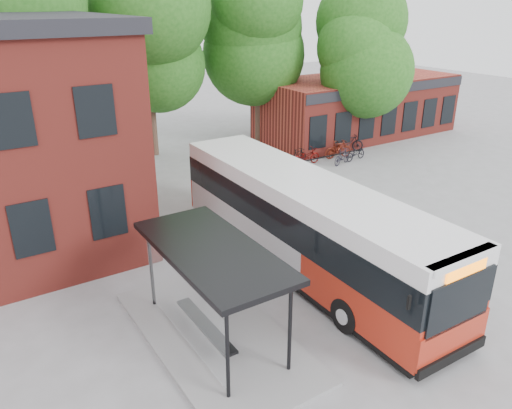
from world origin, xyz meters
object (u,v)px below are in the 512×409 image
bicycle_2 (306,156)px  bicycle_0 (296,165)px  bus_shelter (214,293)px  bicycle_6 (356,153)px  city_bus (303,225)px  bicycle_3 (342,157)px  bicycle_4 (335,149)px  bicycle_1 (298,156)px  bicycle_5 (338,149)px  bicycle_7 (349,143)px

bicycle_2 → bicycle_0: bearing=119.6°
bus_shelter → bicycle_6: bus_shelter is taller
city_bus → bicycle_3: (9.33, 8.29, -1.18)m
bicycle_4 → bicycle_6: size_ratio=1.05×
bicycle_3 → bicycle_2: bearing=42.8°
bus_shelter → bicycle_2: (12.12, 11.29, -0.95)m
bicycle_2 → bicycle_6: bearing=-106.3°
bus_shelter → bicycle_6: bearing=34.4°
bicycle_4 → bicycle_2: bearing=75.8°
city_bus → bicycle_1: size_ratio=8.83×
bicycle_0 → bicycle_2: bearing=-59.4°
bicycle_1 → bicycle_3: (2.05, -1.55, 0.03)m
bicycle_3 → bicycle_5: bicycle_5 is taller
city_bus → bicycle_5: bearing=44.0°
bicycle_1 → bicycle_2: (0.25, -0.46, 0.06)m
city_bus → bicycle_6: 13.60m
bicycle_1 → bicycle_6: 3.56m
bicycle_1 → bicycle_7: bearing=-99.2°
bicycle_1 → bus_shelter: bearing=122.5°
bicycle_7 → bicycle_6: bearing=173.9°
bicycle_2 → bicycle_7: bearing=-80.0°
bicycle_5 → bicycle_7: (1.51, 0.68, 0.00)m
bicycle_1 → bicycle_6: bearing=-124.8°
bicycle_3 → bus_shelter: bearing=110.1°
city_bus → bicycle_4: city_bus is taller
city_bus → bicycle_1: bearing=54.3°
bicycle_3 → bicycle_7: bicycle_7 is taller
bus_shelter → bicycle_1: 16.73m
bicycle_1 → bicycle_5: (2.70, -0.46, 0.11)m
city_bus → bicycle_6: size_ratio=8.04×
city_bus → bicycle_7: city_bus is taller
bus_shelter → bicycle_2: bearing=42.9°
bicycle_0 → city_bus: bearing=145.7°
bicycle_1 → bicycle_6: bicycle_1 is taller
bicycle_5 → bicycle_7: bicycle_7 is taller
bicycle_3 → bicycle_4: 1.64m
bicycle_4 → bicycle_0: bearing=83.5°
bicycle_6 → bicycle_7: bearing=-38.9°
bicycle_3 → city_bus: bearing=115.6°
city_bus → bicycle_1: city_bus is taller
bicycle_5 → bicycle_7: 1.65m
bicycle_4 → bicycle_6: bicycle_4 is taller
bicycle_1 → bicycle_5: bicycle_5 is taller
bus_shelter → bicycle_2: size_ratio=3.69×
city_bus → bicycle_2: bearing=52.1°
city_bus → bus_shelter: bearing=-156.7°
bicycle_2 → bicycle_3: bearing=-120.8°
bicycle_0 → bicycle_6: bicycle_6 is taller
bicycle_1 → bicycle_5: size_ratio=0.80×
bicycle_4 → bicycle_7: (1.41, 0.30, 0.11)m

